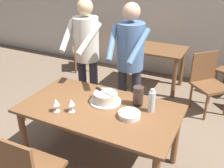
% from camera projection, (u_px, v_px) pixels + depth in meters
% --- Properties ---
extents(ground_plane, '(14.00, 14.00, 0.00)m').
position_uv_depth(ground_plane, '(101.00, 163.00, 3.02)').
color(ground_plane, '#7A6651').
extents(back_wall, '(10.00, 0.12, 2.70)m').
position_uv_depth(back_wall, '(175.00, 6.00, 4.78)').
color(back_wall, beige).
rests_on(back_wall, ground_plane).
extents(main_dining_table, '(1.64, 0.91, 0.75)m').
position_uv_depth(main_dining_table, '(100.00, 116.00, 2.74)').
color(main_dining_table, brown).
rests_on(main_dining_table, ground_plane).
extents(cake_on_platter, '(0.34, 0.34, 0.11)m').
position_uv_depth(cake_on_platter, '(106.00, 98.00, 2.78)').
color(cake_on_platter, silver).
rests_on(cake_on_platter, main_dining_table).
extents(cake_knife, '(0.26, 0.11, 0.02)m').
position_uv_depth(cake_knife, '(101.00, 90.00, 2.80)').
color(cake_knife, silver).
rests_on(cake_knife, cake_on_platter).
extents(plate_stack, '(0.22, 0.22, 0.05)m').
position_uv_depth(plate_stack, '(129.00, 115.00, 2.53)').
color(plate_stack, white).
rests_on(plate_stack, main_dining_table).
extents(wine_glass_near, '(0.08, 0.08, 0.14)m').
position_uv_depth(wine_glass_near, '(71.00, 103.00, 2.58)').
color(wine_glass_near, silver).
rests_on(wine_glass_near, main_dining_table).
extents(wine_glass_far, '(0.08, 0.08, 0.14)m').
position_uv_depth(wine_glass_far, '(56.00, 103.00, 2.59)').
color(wine_glass_far, silver).
rests_on(wine_glass_far, main_dining_table).
extents(water_bottle, '(0.07, 0.07, 0.25)m').
position_uv_depth(water_bottle, '(152.00, 101.00, 2.58)').
color(water_bottle, silver).
rests_on(water_bottle, main_dining_table).
extents(hurricane_lamp, '(0.11, 0.11, 0.21)m').
position_uv_depth(hurricane_lamp, '(138.00, 96.00, 2.70)').
color(hurricane_lamp, black).
rests_on(hurricane_lamp, main_dining_table).
extents(person_cutting_cake, '(0.47, 0.56, 1.72)m').
position_uv_depth(person_cutting_cake, '(130.00, 59.00, 3.07)').
color(person_cutting_cake, '#2D2D38').
rests_on(person_cutting_cake, ground_plane).
extents(person_standing_beside, '(0.47, 0.55, 1.72)m').
position_uv_depth(person_standing_beside, '(86.00, 51.00, 3.35)').
color(person_standing_beside, '#2D2D38').
rests_on(person_standing_beside, ground_plane).
extents(background_table, '(1.00, 0.70, 0.74)m').
position_uv_depth(background_table, '(156.00, 57.00, 4.59)').
color(background_table, brown).
rests_on(background_table, ground_plane).
extents(background_chair_1, '(0.62, 0.62, 0.90)m').
position_uv_depth(background_chair_1, '(87.00, 47.00, 5.38)').
color(background_chair_1, brown).
rests_on(background_chair_1, ground_plane).
extents(background_chair_2, '(0.62, 0.62, 0.90)m').
position_uv_depth(background_chair_2, '(208.00, 81.00, 3.90)').
color(background_chair_2, brown).
rests_on(background_chair_2, ground_plane).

